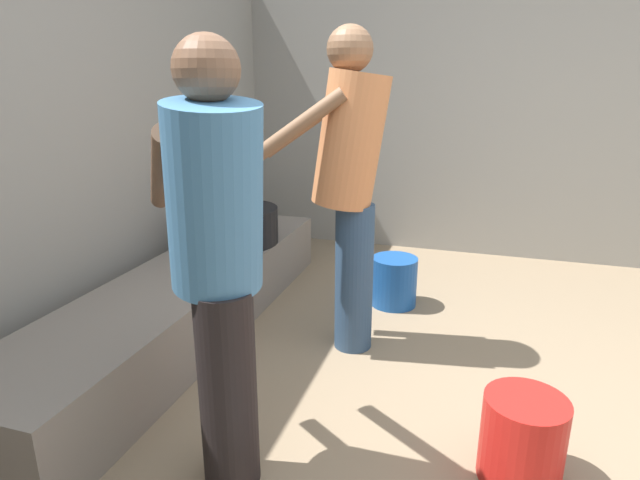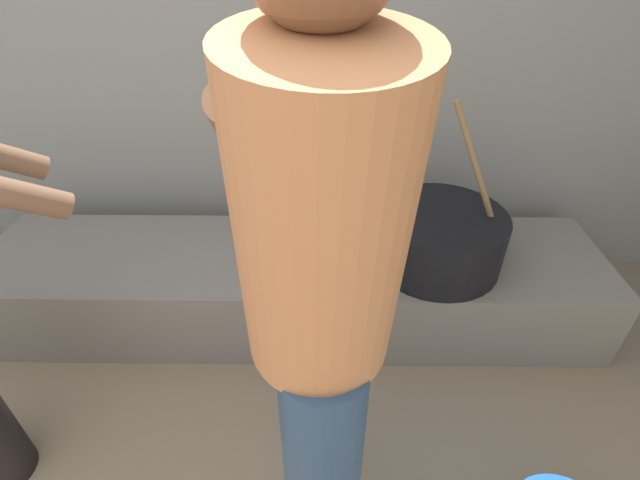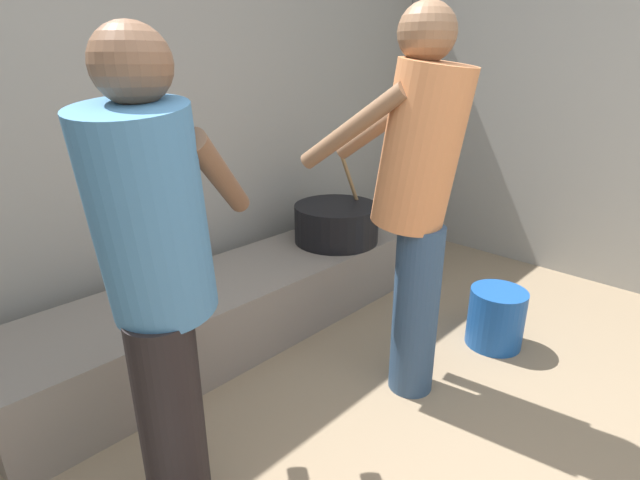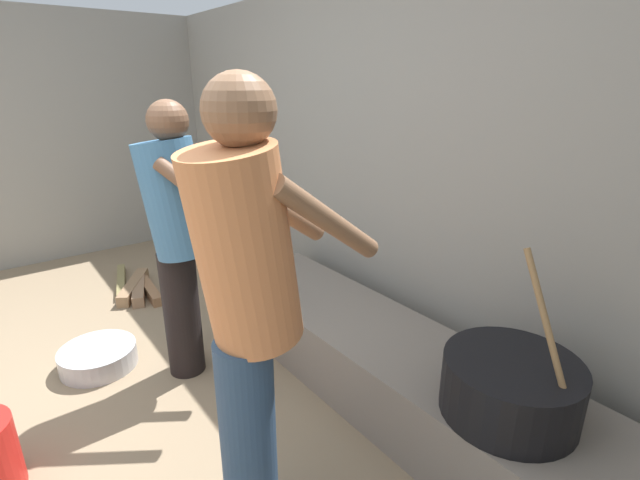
{
  "view_description": "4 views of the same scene",
  "coord_description": "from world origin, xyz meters",
  "views": [
    {
      "loc": [
        -1.64,
        0.2,
        1.39
      ],
      "look_at": [
        0.42,
        0.84,
        0.72
      ],
      "focal_mm": 29.17,
      "sensor_mm": 36.0,
      "label": 1
    },
    {
      "loc": [
        0.84,
        0.18,
        1.54
      ],
      "look_at": [
        0.82,
        1.15,
        0.85
      ],
      "focal_mm": 25.22,
      "sensor_mm": 36.0,
      "label": 2
    },
    {
      "loc": [
        -0.79,
        -0.2,
        1.42
      ],
      "look_at": [
        0.53,
        1.08,
        0.73
      ],
      "focal_mm": 26.82,
      "sensor_mm": 36.0,
      "label": 3
    },
    {
      "loc": [
        2.03,
        0.2,
        1.6
      ],
      "look_at": [
        0.87,
        1.08,
        1.09
      ],
      "focal_mm": 25.67,
      "sensor_mm": 36.0,
      "label": 4
    }
  ],
  "objects": [
    {
      "name": "bucket_blue_plastic",
      "position": [
        1.44,
        0.67,
        0.16
      ],
      "size": [
        0.29,
        0.29,
        0.31
      ],
      "primitive_type": "cylinder",
      "color": "#194C99",
      "rests_on": "ground_plane"
    },
    {
      "name": "block_enclosure_right",
      "position": [
        2.77,
        0.0,
        1.09
      ],
      "size": [
        0.2,
        4.69,
        2.19
      ],
      "primitive_type": "cube",
      "color": "gray",
      "rests_on": "ground_plane"
    },
    {
      "name": "hearth_ledge",
      "position": [
        0.7,
        1.72,
        0.18
      ],
      "size": [
        2.68,
        0.6,
        0.37
      ],
      "primitive_type": "cube",
      "color": "slate",
      "rests_on": "ground_plane"
    },
    {
      "name": "cook_in_blue_shirt",
      "position": [
        -0.23,
        0.99,
        0.86
      ],
      "size": [
        0.7,
        0.65,
        1.52
      ],
      "color": "black",
      "rests_on": "ground_plane"
    },
    {
      "name": "cooking_pot_main",
      "position": [
        1.3,
        1.68,
        0.48
      ],
      "size": [
        0.52,
        0.52,
        0.68
      ],
      "color": "black",
      "rests_on": "hearth_ledge"
    },
    {
      "name": "bucket_red_plastic",
      "position": [
        0.06,
        -0.02,
        0.16
      ],
      "size": [
        0.29,
        0.29,
        0.32
      ],
      "primitive_type": "cylinder",
      "color": "red",
      "rests_on": "ground_plane"
    },
    {
      "name": "cook_in_orange_shirt",
      "position": [
        0.83,
        0.82,
        0.94
      ],
      "size": [
        0.41,
        0.71,
        1.63
      ],
      "color": "navy",
      "rests_on": "ground_plane"
    }
  ]
}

